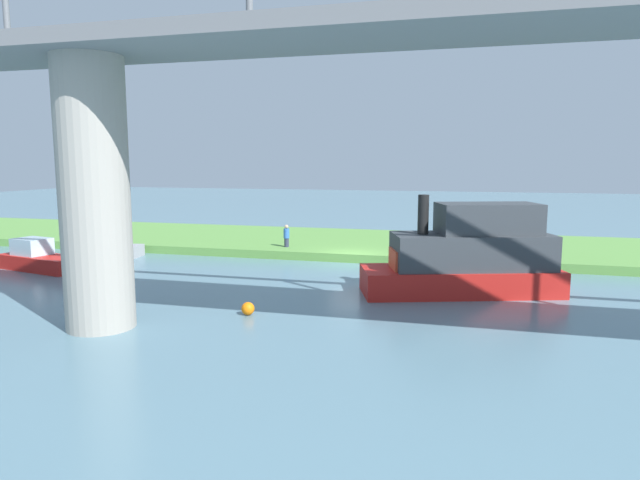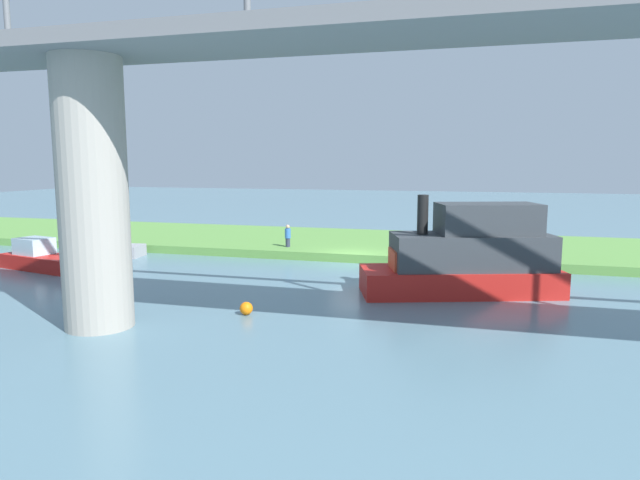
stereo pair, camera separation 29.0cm
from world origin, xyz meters
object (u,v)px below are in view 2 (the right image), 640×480
object	(u,v)px
riverboat_paddlewheel	(41,258)
marker_buoy	(246,308)
person_on_bank	(288,236)
skiff_small	(467,258)
bridge_pylon	(93,196)
mooring_post	(406,247)
motorboat_white	(103,247)

from	to	relation	value
riverboat_paddlewheel	marker_buoy	xyz separation A→B (m)	(-14.39, 5.50, -0.35)
person_on_bank	skiff_small	world-z (taller)	skiff_small
bridge_pylon	person_on_bank	world-z (taller)	bridge_pylon
person_on_bank	marker_buoy	bearing A→B (deg)	102.51
marker_buoy	mooring_post	bearing A→B (deg)	-108.74
bridge_pylon	marker_buoy	xyz separation A→B (m)	(-4.38, -2.83, -4.39)
mooring_post	skiff_small	bearing A→B (deg)	116.37
motorboat_white	marker_buoy	bearing A→B (deg)	144.04
person_on_bank	mooring_post	size ratio (longest dim) A/B	1.94
mooring_post	motorboat_white	size ratio (longest dim) A/B	0.15
mooring_post	riverboat_paddlewheel	distance (m)	20.26
mooring_post	motorboat_white	xyz separation A→B (m)	(18.24, 2.99, -0.31)
bridge_pylon	marker_buoy	distance (m)	6.82
person_on_bank	motorboat_white	bearing A→B (deg)	18.12
mooring_post	bridge_pylon	bearing A→B (deg)	60.97
person_on_bank	riverboat_paddlewheel	world-z (taller)	person_on_bank
skiff_small	motorboat_white	distance (m)	22.24
motorboat_white	riverboat_paddlewheel	world-z (taller)	riverboat_paddlewheel
motorboat_white	riverboat_paddlewheel	xyz separation A→B (m)	(0.56, 4.53, 0.05)
riverboat_paddlewheel	marker_buoy	size ratio (longest dim) A/B	10.57
person_on_bank	riverboat_paddlewheel	size ratio (longest dim) A/B	0.26
skiff_small	riverboat_paddlewheel	distance (m)	22.40
person_on_bank	skiff_small	size ratio (longest dim) A/B	0.15
motorboat_white	riverboat_paddlewheel	bearing A→B (deg)	82.91
person_on_bank	motorboat_white	world-z (taller)	person_on_bank
mooring_post	motorboat_white	world-z (taller)	motorboat_white
bridge_pylon	riverboat_paddlewheel	size ratio (longest dim) A/B	1.76
bridge_pylon	mooring_post	xyz separation A→B (m)	(-8.80, -15.85, -3.78)
mooring_post	riverboat_paddlewheel	world-z (taller)	riverboat_paddlewheel
bridge_pylon	skiff_small	distance (m)	15.39
person_on_bank	riverboat_paddlewheel	distance (m)	13.96
skiff_small	riverboat_paddlewheel	size ratio (longest dim) A/B	1.71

